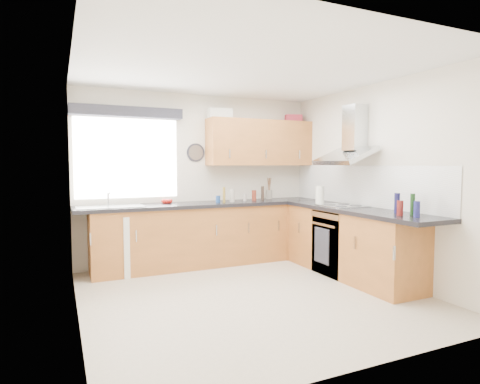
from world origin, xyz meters
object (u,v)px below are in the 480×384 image
upper_cabinets (260,143)px  washing_machine (136,243)px  extractor_hood (350,141)px  oven (342,242)px

upper_cabinets → washing_machine: upper_cabinets is taller
extractor_hood → upper_cabinets: bearing=116.1°
extractor_hood → upper_cabinets: upper_cabinets is taller
oven → washing_machine: (-2.50, 1.22, -0.03)m
oven → upper_cabinets: upper_cabinets is taller
upper_cabinets → washing_machine: 2.40m
washing_machine → oven: bearing=-39.5°
extractor_hood → washing_machine: extractor_hood is taller
oven → washing_machine: size_ratio=1.07×
upper_cabinets → washing_machine: bearing=-176.9°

